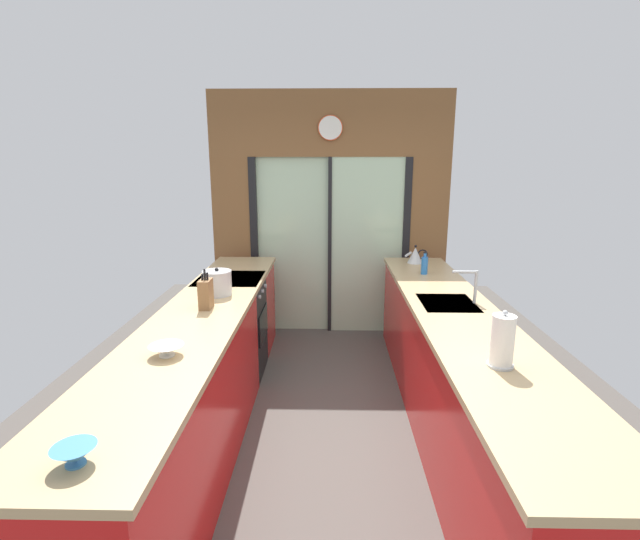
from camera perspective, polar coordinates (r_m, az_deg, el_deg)
ground_plane at (r=3.92m, az=1.10°, el=-16.82°), size 5.04×7.60×0.02m
back_wall_unit at (r=5.21m, az=1.23°, el=8.54°), size 2.64×0.12×2.70m
left_counter_run at (r=3.41m, az=-14.81°, el=-13.17°), size 0.62×3.80×0.92m
right_counter_run at (r=3.55m, az=16.31°, el=-12.15°), size 0.62×3.80×0.92m
sink_faucet at (r=3.61m, az=18.19°, el=-1.33°), size 0.19×0.02×0.25m
oven_range at (r=4.41m, az=-10.83°, el=-6.86°), size 0.60×0.60×0.92m
mixing_bowl_near at (r=1.94m, az=-28.06°, el=-19.51°), size 0.15×0.15×0.07m
mixing_bowl_far at (r=2.69m, az=-18.44°, el=-9.35°), size 0.19×0.19×0.06m
knife_block at (r=3.42m, az=-13.93°, el=-2.86°), size 0.08×0.14×0.29m
stock_pot at (r=3.75m, az=-12.57°, el=-1.55°), size 0.23×0.23×0.22m
kettle at (r=4.90m, az=11.70°, el=1.81°), size 0.24×0.16×0.19m
soap_bottle at (r=4.43m, az=12.78°, el=0.63°), size 0.06×0.06×0.21m
paper_towel_roll at (r=2.57m, az=21.59°, el=-8.20°), size 0.14×0.14×0.31m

